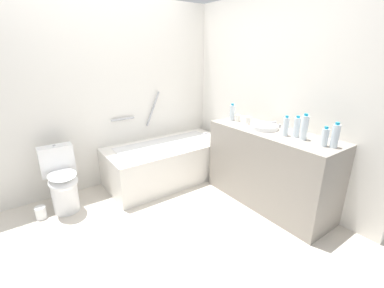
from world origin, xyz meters
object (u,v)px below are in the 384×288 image
Objects in this scene: sink_faucet at (275,124)px; water_bottle_3 at (286,126)px; water_bottle_0 at (232,112)px; water_bottle_1 at (325,137)px; bathtub at (168,161)px; drinking_glass_1 at (248,120)px; water_bottle_4 at (304,128)px; toilet_paper_roll at (41,213)px; sink_basin at (264,127)px; water_bottle_5 at (297,127)px; toilet at (62,181)px; drinking_glass_0 at (237,118)px; water_bottle_2 at (335,136)px.

water_bottle_3 is at bearing -125.74° from sink_faucet.
water_bottle_0 is 1.00× the size of water_bottle_3.
water_bottle_1 is (0.01, -1.19, -0.01)m from water_bottle_0.
bathtub is 1.10m from water_bottle_0.
water_bottle_0 is 2.43× the size of drinking_glass_1.
water_bottle_4 reaches higher than drinking_glass_1.
toilet_paper_roll is (-2.20, 0.58, -0.91)m from water_bottle_0.
bathtub is 5.37× the size of sink_basin.
water_bottle_1 is at bearing -93.57° from water_bottle_4.
drinking_glass_1 is at bearing -52.04° from bathtub.
water_bottle_1 is at bearing -70.76° from bathtub.
toilet_paper_roll is (-2.23, 1.55, -0.94)m from water_bottle_4.
bathtub is 1.49m from sink_faucet.
water_bottle_3 reaches higher than water_bottle_1.
bathtub is at bearing 109.24° from water_bottle_1.
water_bottle_4 is at bearing -67.85° from bathtub.
water_bottle_5 is (-0.16, -0.38, 0.07)m from sink_faucet.
drinking_glass_1 is 0.64× the size of toilet_paper_roll.
drinking_glass_0 reaches higher than toilet.
water_bottle_1 is 2.14× the size of drinking_glass_1.
water_bottle_2 is (0.66, -1.84, 0.71)m from bathtub.
water_bottle_3 reaches higher than drinking_glass_1.
water_bottle_0 is at bearing 98.22° from drinking_glass_1.
drinking_glass_0 is (0.01, 1.12, -0.05)m from water_bottle_1.
water_bottle_5 is at bearing 83.92° from water_bottle_1.
toilet is 2.47m from water_bottle_3.
toilet is 2.61m from water_bottle_4.
water_bottle_3 is 2.43× the size of drinking_glass_1.
toilet is at bearing 136.83° from water_bottle_2.
drinking_glass_1 is (-0.17, 0.26, 0.02)m from sink_faucet.
water_bottle_5 is at bearing -32.96° from toilet_paper_roll.
water_bottle_2 is at bearing -101.21° from sink_faucet.
sink_basin is 2.30× the size of toilet_paper_roll.
water_bottle_5 reaches higher than toilet_paper_roll.
bathtub is 8.98× the size of water_bottle_1.
sink_basin is 0.69m from water_bottle_1.
sink_faucet reaches higher than toilet.
bathtub is 1.65m from water_bottle_3.
bathtub is 1.40m from sink_basin.
water_bottle_0 is 2.63× the size of drinking_glass_0.
water_bottle_2 is (0.03, -0.76, 0.09)m from sink_basin.
water_bottle_5 is at bearing 54.00° from toilet.
water_bottle_3 is 0.96× the size of water_bottle_5.
water_bottle_0 is 1.13× the size of water_bottle_1.
water_bottle_5 is (0.02, 0.09, -0.02)m from water_bottle_4.
water_bottle_2 is 3.05m from toilet_paper_roll.
water_bottle_1 is (0.62, -1.77, 0.69)m from bathtub.
sink_basin is 1.33× the size of water_bottle_2.
water_bottle_5 is at bearing -88.92° from drinking_glass_1.
drinking_glass_0 is at bearing 90.22° from water_bottle_4.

